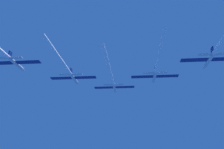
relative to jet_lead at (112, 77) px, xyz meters
The scene contains 4 objects.
jet_lead is the anchor object (origin of this frame).
jet_left_wing 21.92m from the jet_lead, 138.26° to the right, with size 19.82×48.45×3.28m.
jet_right_wing 23.62m from the jet_lead, 37.99° to the right, with size 19.82×49.88×3.28m.
jet_right_outer 51.35m from the jet_lead, 45.07° to the right, with size 19.82×57.32×3.28m.
Camera 1 is at (8.71, -121.77, -36.06)m, focal length 40.92 mm.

